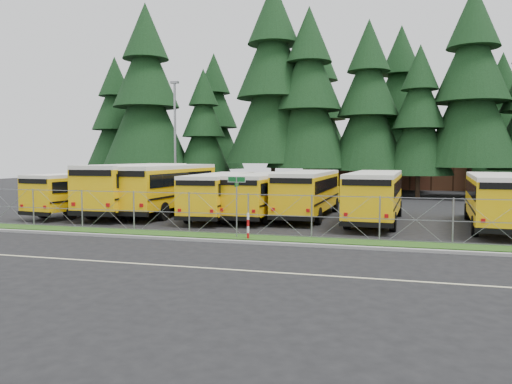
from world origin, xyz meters
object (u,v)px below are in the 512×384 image
bus_5 (309,195)px  street_sign (237,194)px  bus_3 (221,196)px  bus_east (495,201)px  bus_4 (266,196)px  light_standard (175,136)px  bus_6 (376,197)px  bus_1 (139,189)px  bus_2 (170,189)px  striped_bollard (248,226)px  bus_0 (91,193)px

bus_5 → street_sign: bearing=-100.9°
bus_3 → bus_east: bus_east is taller
bus_3 → bus_5: size_ratio=0.95×
bus_4 → light_standard: size_ratio=1.02×
bus_6 → bus_east: 6.07m
bus_6 → bus_3: bearing=-176.6°
bus_3 → street_sign: (3.25, -7.04, 0.69)m
light_standard → bus_1: bearing=-78.1°
bus_1 → bus_2: bearing=12.4°
bus_2 → bus_4: bearing=-4.1°
bus_1 → bus_3: (5.95, -0.70, -0.27)m
bus_2 → striped_bollard: bearing=-46.8°
bus_0 → light_standard: (0.75, 11.33, 4.17)m
bus_4 → light_standard: 15.41m
bus_3 → light_standard: light_standard is taller
bus_0 → bus_6: bus_6 is taller
bus_1 → bus_3: bus_1 is taller
bus_1 → bus_east: size_ratio=1.15×
bus_6 → street_sign: (-5.88, -7.15, 0.60)m
bus_0 → bus_2: 5.10m
bus_5 → bus_2: bearing=-176.4°
bus_east → light_standard: light_standard is taller
bus_0 → bus_2: (4.85, 1.58, 0.26)m
bus_1 → bus_4: (8.56, -0.03, -0.27)m
bus_4 → bus_5: bus_5 is taller
bus_0 → street_sign: size_ratio=3.62×
bus_2 → bus_east: (19.17, -1.77, -0.18)m
bus_2 → street_sign: (7.26, -8.23, 0.44)m
bus_1 → light_standard: (-2.16, 10.24, 3.88)m
bus_1 → bus_2: size_ratio=1.02×
bus_3 → bus_east: bearing=-5.3°
bus_3 → bus_east: size_ratio=0.95×
bus_1 → bus_3: 6.00m
bus_3 → street_sign: street_sign is taller
bus_5 → bus_east: (10.04, -2.12, -0.00)m
bus_0 → bus_4: bearing=12.6°
bus_6 → striped_bollard: size_ratio=9.10×
bus_6 → street_sign: bus_6 is taller
bus_4 → bus_6: bus_6 is taller
striped_bollard → bus_1: bearing=140.8°
bus_0 → bus_3: bus_3 is taller
bus_east → bus_5: bearing=172.5°
bus_1 → bus_4: size_ratio=1.20×
bus_5 → light_standard: (-13.23, 9.40, 4.09)m
bus_5 → bus_0: bearing=-170.8°
street_sign → bus_0: bearing=151.2°
striped_bollard → bus_east: bearing=30.9°
bus_1 → bus_4: bearing=-2.0°
bus_2 → light_standard: light_standard is taller
bus_5 → light_standard: light_standard is taller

